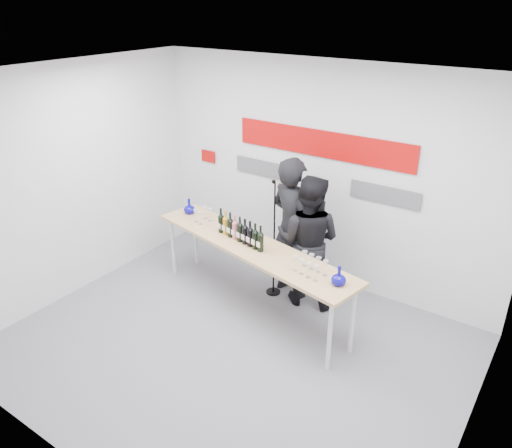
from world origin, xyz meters
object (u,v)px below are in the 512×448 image
at_px(presenter_left, 292,228).
at_px(presenter_right, 308,241).
at_px(mic_stand, 274,260).
at_px(tasting_table, 251,250).

distance_m(presenter_left, presenter_right, 0.30).
bearing_deg(presenter_left, presenter_right, -174.15).
relative_size(presenter_left, mic_stand, 1.16).
distance_m(tasting_table, mic_stand, 0.56).
height_order(presenter_left, mic_stand, presenter_left).
bearing_deg(mic_stand, presenter_left, 33.46).
bearing_deg(presenter_right, mic_stand, 1.50).
bearing_deg(tasting_table, presenter_left, 82.76).
bearing_deg(tasting_table, mic_stand, 96.10).
distance_m(presenter_left, mic_stand, 0.51).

